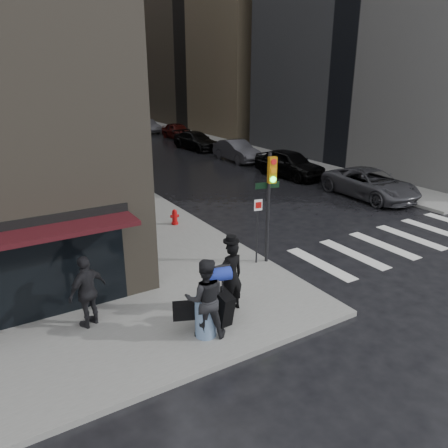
{
  "coord_description": "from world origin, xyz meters",
  "views": [
    {
      "loc": [
        -6.4,
        -8.88,
        6.3
      ],
      "look_at": [
        0.9,
        3.08,
        1.3
      ],
      "focal_mm": 35.0,
      "sensor_mm": 36.0,
      "label": 1
    }
  ],
  "objects_px": {
    "man_greycoat": "(88,291)",
    "man_overcoat": "(229,281)",
    "parked_car_2": "(237,151)",
    "parked_car_6": "(127,120)",
    "parked_car_1": "(289,163)",
    "parked_car_0": "(370,184)",
    "traffic_light": "(269,194)",
    "parked_car_4": "(178,131)",
    "man_jeans": "(205,298)",
    "parked_car_3": "(196,141)",
    "fire_hydrant": "(175,218)",
    "parked_car_5": "(147,126)"
  },
  "relations": [
    {
      "from": "man_jeans",
      "to": "parked_car_6",
      "type": "distance_m",
      "value": 43.34
    },
    {
      "from": "man_greycoat",
      "to": "fire_hydrant",
      "type": "distance_m",
      "value": 7.75
    },
    {
      "from": "man_jeans",
      "to": "parked_car_0",
      "type": "bearing_deg",
      "value": -130.67
    },
    {
      "from": "parked_car_1",
      "to": "parked_car_2",
      "type": "height_order",
      "value": "parked_car_1"
    },
    {
      "from": "parked_car_0",
      "to": "parked_car_2",
      "type": "bearing_deg",
      "value": 95.28
    },
    {
      "from": "traffic_light",
      "to": "parked_car_4",
      "type": "height_order",
      "value": "traffic_light"
    },
    {
      "from": "fire_hydrant",
      "to": "parked_car_3",
      "type": "bearing_deg",
      "value": 59.35
    },
    {
      "from": "fire_hydrant",
      "to": "parked_car_2",
      "type": "xyz_separation_m",
      "value": [
        9.9,
        10.49,
        0.29
      ]
    },
    {
      "from": "parked_car_2",
      "to": "parked_car_4",
      "type": "bearing_deg",
      "value": 86.4
    },
    {
      "from": "traffic_light",
      "to": "fire_hydrant",
      "type": "xyz_separation_m",
      "value": [
        -0.99,
        5.07,
        -2.09
      ]
    },
    {
      "from": "man_jeans",
      "to": "parked_car_3",
      "type": "relative_size",
      "value": 0.42
    },
    {
      "from": "parked_car_1",
      "to": "parked_car_6",
      "type": "bearing_deg",
      "value": 84.59
    },
    {
      "from": "parked_car_0",
      "to": "parked_car_2",
      "type": "height_order",
      "value": "parked_car_0"
    },
    {
      "from": "man_greycoat",
      "to": "traffic_light",
      "type": "distance_m",
      "value": 6.3
    },
    {
      "from": "traffic_light",
      "to": "parked_car_2",
      "type": "relative_size",
      "value": 0.83
    },
    {
      "from": "man_jeans",
      "to": "parked_car_6",
      "type": "height_order",
      "value": "man_jeans"
    },
    {
      "from": "parked_car_3",
      "to": "parked_car_5",
      "type": "height_order",
      "value": "parked_car_3"
    },
    {
      "from": "traffic_light",
      "to": "man_greycoat",
      "type": "bearing_deg",
      "value": -160.74
    },
    {
      "from": "man_greycoat",
      "to": "parked_car_6",
      "type": "xyz_separation_m",
      "value": [
        15.02,
        39.49,
        -0.4
      ]
    },
    {
      "from": "parked_car_1",
      "to": "parked_car_2",
      "type": "relative_size",
      "value": 1.09
    },
    {
      "from": "fire_hydrant",
      "to": "parked_car_0",
      "type": "height_order",
      "value": "parked_car_0"
    },
    {
      "from": "man_greycoat",
      "to": "parked_car_1",
      "type": "relative_size",
      "value": 0.39
    },
    {
      "from": "fire_hydrant",
      "to": "traffic_light",
      "type": "bearing_deg",
      "value": -78.94
    },
    {
      "from": "fire_hydrant",
      "to": "parked_car_3",
      "type": "height_order",
      "value": "parked_car_3"
    },
    {
      "from": "man_jeans",
      "to": "parked_car_2",
      "type": "distance_m",
      "value": 22.23
    },
    {
      "from": "man_overcoat",
      "to": "fire_hydrant",
      "type": "height_order",
      "value": "man_overcoat"
    },
    {
      "from": "parked_car_2",
      "to": "parked_car_6",
      "type": "distance_m",
      "value": 23.2
    },
    {
      "from": "man_jeans",
      "to": "fire_hydrant",
      "type": "height_order",
      "value": "man_jeans"
    },
    {
      "from": "parked_car_0",
      "to": "parked_car_1",
      "type": "xyz_separation_m",
      "value": [
        -0.57,
        5.8,
        0.1
      ]
    },
    {
      "from": "parked_car_0",
      "to": "parked_car_2",
      "type": "relative_size",
      "value": 1.19
    },
    {
      "from": "parked_car_1",
      "to": "parked_car_2",
      "type": "xyz_separation_m",
      "value": [
        -0.06,
        5.8,
        -0.1
      ]
    },
    {
      "from": "man_greycoat",
      "to": "traffic_light",
      "type": "height_order",
      "value": "traffic_light"
    },
    {
      "from": "parked_car_4",
      "to": "parked_car_6",
      "type": "xyz_separation_m",
      "value": [
        -0.84,
        11.6,
        -0.05
      ]
    },
    {
      "from": "traffic_light",
      "to": "parked_car_6",
      "type": "xyz_separation_m",
      "value": [
        8.93,
        38.76,
        -1.83
      ]
    },
    {
      "from": "parked_car_0",
      "to": "parked_car_3",
      "type": "distance_m",
      "value": 17.42
    },
    {
      "from": "fire_hydrant",
      "to": "parked_car_4",
      "type": "relative_size",
      "value": 0.15
    },
    {
      "from": "man_jeans",
      "to": "parked_car_5",
      "type": "relative_size",
      "value": 0.5
    },
    {
      "from": "traffic_light",
      "to": "parked_car_1",
      "type": "height_order",
      "value": "traffic_light"
    },
    {
      "from": "man_jeans",
      "to": "man_greycoat",
      "type": "distance_m",
      "value": 2.97
    },
    {
      "from": "parked_car_2",
      "to": "man_overcoat",
      "type": "bearing_deg",
      "value": -122.89
    },
    {
      "from": "man_jeans",
      "to": "traffic_light",
      "type": "distance_m",
      "value": 4.86
    },
    {
      "from": "man_overcoat",
      "to": "man_jeans",
      "type": "bearing_deg",
      "value": 26.71
    },
    {
      "from": "parked_car_1",
      "to": "parked_car_6",
      "type": "height_order",
      "value": "parked_car_1"
    },
    {
      "from": "man_greycoat",
      "to": "parked_car_0",
      "type": "bearing_deg",
      "value": 171.12
    },
    {
      "from": "man_greycoat",
      "to": "man_overcoat",
      "type": "bearing_deg",
      "value": 132.83
    },
    {
      "from": "parked_car_1",
      "to": "man_overcoat",
      "type": "bearing_deg",
      "value": -140.33
    },
    {
      "from": "man_overcoat",
      "to": "parked_car_1",
      "type": "distance_m",
      "value": 16.65
    },
    {
      "from": "traffic_light",
      "to": "parked_car_5",
      "type": "height_order",
      "value": "traffic_light"
    },
    {
      "from": "parked_car_0",
      "to": "parked_car_6",
      "type": "xyz_separation_m",
      "value": [
        -0.62,
        34.8,
        -0.04
      ]
    },
    {
      "from": "parked_car_5",
      "to": "man_overcoat",
      "type": "bearing_deg",
      "value": -113.88
    }
  ]
}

